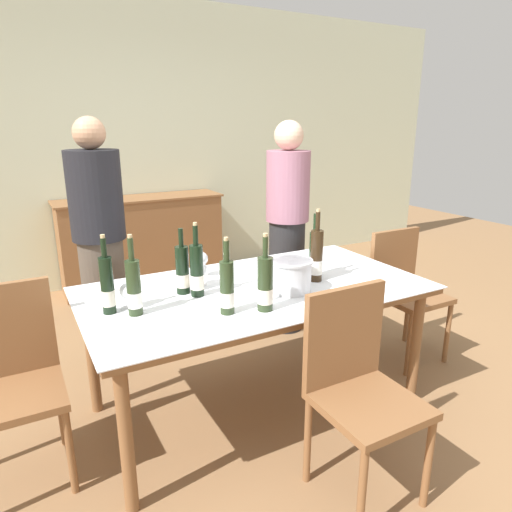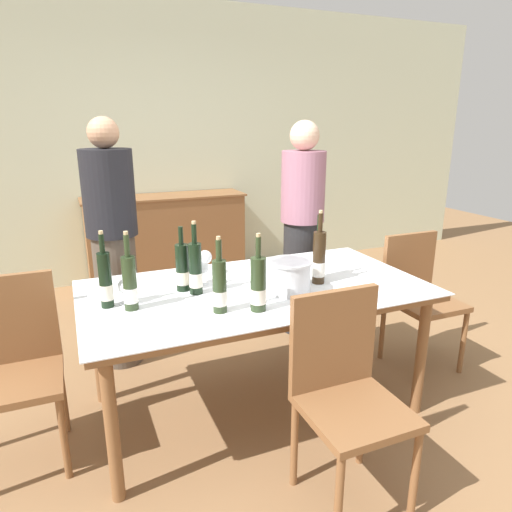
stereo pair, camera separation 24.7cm
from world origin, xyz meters
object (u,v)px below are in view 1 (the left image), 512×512
ice_bucket (290,274)px  wine_glass_1 (201,260)px  wine_bottle_0 (227,288)px  chair_left_end (11,372)px  wine_bottle_7 (265,285)px  wine_bottle_4 (316,257)px  dining_table (256,298)px  person_guest_left (287,229)px  chair_right_end (403,284)px  person_host (101,251)px  wine_bottle_2 (182,271)px  wine_glass_0 (127,292)px  wine_glass_2 (200,270)px  wine_bottle_5 (197,272)px  wine_bottle_1 (107,286)px  wine_bottle_3 (314,255)px  chair_near_front (357,379)px  sideboard_cabinet (142,242)px  wine_bottle_6 (134,288)px

ice_bucket → wine_glass_1: (-0.33, 0.45, 0.01)m
wine_bottle_0 → chair_left_end: bearing=160.6°
wine_bottle_7 → wine_bottle_4: bearing=26.1°
dining_table → person_guest_left: person_guest_left is taller
wine_bottle_0 → chair_right_end: bearing=12.1°
wine_glass_1 → person_host: person_host is taller
wine_bottle_2 → wine_glass_0: wine_bottle_2 is taller
person_host → wine_glass_2: bearing=-59.4°
wine_bottle_5 → chair_left_end: (-0.90, 0.05, -0.36)m
wine_bottle_1 → wine_glass_0: wine_bottle_1 is taller
wine_bottle_0 → wine_bottle_5: wine_bottle_5 is taller
chair_right_end → wine_bottle_2: bearing=179.0°
wine_bottle_5 → chair_right_end: (1.56, 0.04, -0.36)m
wine_bottle_1 → wine_bottle_2: 0.41m
ice_bucket → wine_bottle_3: wine_bottle_3 is taller
wine_glass_0 → chair_left_end: (-0.54, 0.05, -0.31)m
wine_bottle_1 → wine_glass_1: wine_bottle_1 is taller
wine_bottle_7 → person_guest_left: person_guest_left is taller
wine_bottle_5 → ice_bucket: bearing=-20.2°
wine_glass_1 → person_host: bearing=130.2°
wine_bottle_2 → chair_right_end: bearing=-1.0°
ice_bucket → wine_glass_1: size_ratio=1.58×
wine_glass_2 → chair_near_front: bearing=-68.2°
wine_bottle_1 → person_host: person_host is taller
wine_bottle_3 → wine_bottle_5: size_ratio=0.96×
sideboard_cabinet → wine_bottle_4: (0.35, -2.48, 0.44)m
wine_bottle_6 → person_guest_left: (1.41, 0.89, -0.06)m
dining_table → wine_bottle_3: 0.44m
wine_bottle_7 → person_host: person_host is taller
wine_bottle_2 → wine_glass_2: 0.15m
wine_bottle_4 → wine_bottle_6: (-1.03, 0.02, -0.01)m
wine_bottle_5 → person_guest_left: person_guest_left is taller
ice_bucket → wine_bottle_7: size_ratio=0.62×
wine_bottle_3 → chair_left_end: bearing=177.0°
wine_glass_2 → chair_left_end: size_ratio=0.15×
person_host → wine_glass_0: bearing=-92.0°
wine_glass_1 → chair_near_front: 1.14m
person_guest_left → wine_bottle_2: bearing=-146.9°
wine_bottle_2 → wine_bottle_4: 0.76m
chair_left_end → person_host: (0.57, 0.78, 0.30)m
wine_bottle_1 → person_guest_left: (1.52, 0.81, -0.06)m
sideboard_cabinet → wine_bottle_3: 2.47m
sideboard_cabinet → person_guest_left: person_guest_left is taller
wine_bottle_0 → wine_bottle_2: 0.37m
wine_glass_1 → wine_bottle_5: bearing=-115.7°
wine_glass_2 → wine_glass_1: bearing=66.4°
chair_near_front → chair_left_end: 1.57m
wine_glass_0 → chair_right_end: size_ratio=0.15×
ice_bucket → chair_left_end: 1.42m
sideboard_cabinet → wine_glass_0: (-0.69, -2.37, 0.38)m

